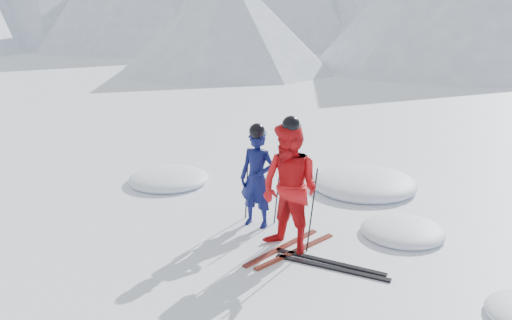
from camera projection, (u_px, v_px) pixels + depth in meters
The scene contains 12 objects.
ground at pixel (321, 251), 8.23m from camera, with size 160.00×160.00×0.00m, color white.
skier_blue at pixel (257, 179), 8.97m from camera, with size 0.60×0.40×1.66m, color #0C124C.
skier_red at pixel (290, 189), 7.99m from camera, with size 0.96×0.75×1.98m, color red.
pole_blue_left at pixel (247, 189), 9.32m from camera, with size 0.02×0.02×1.11m, color black.
pole_blue_right at pixel (277, 193), 9.13m from camera, with size 0.02×0.02×1.11m, color black.
pole_red_left at pixel (280, 201), 8.44m from camera, with size 0.02×0.02×1.32m, color black.
pole_red_right at pixel (312, 211), 8.05m from camera, with size 0.02×0.02×1.32m, color black.
ski_worn_left at pixel (282, 247), 8.32m from camera, with size 0.09×1.70×0.03m, color black.
ski_worn_right at pixel (296, 251), 8.20m from camera, with size 0.09×1.70×0.03m, color black.
ski_loose_a at pixel (329, 262), 7.86m from camera, with size 0.09×1.70×0.03m, color black.
ski_loose_b at pixel (331, 268), 7.69m from camera, with size 0.09×1.70×0.03m, color black.
snow_lumps at pixel (323, 198), 10.46m from camera, with size 8.49×5.10×0.47m.
Camera 1 is at (3.09, -6.92, 3.63)m, focal length 38.00 mm.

